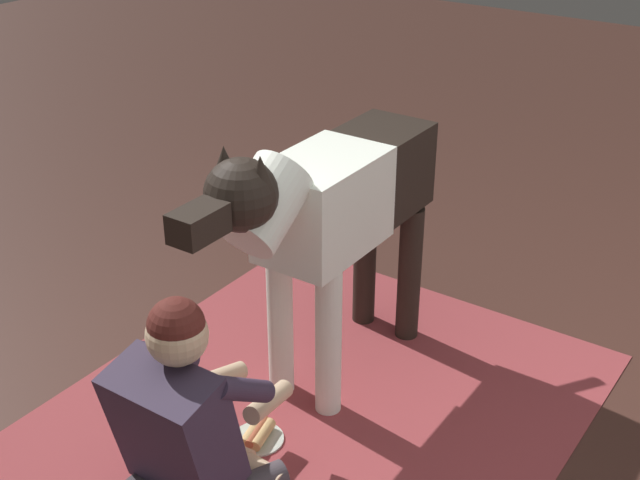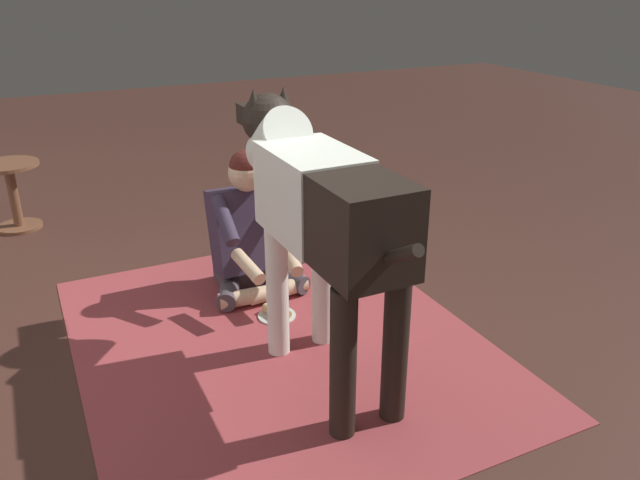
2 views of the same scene
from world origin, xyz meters
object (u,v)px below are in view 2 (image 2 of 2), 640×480
at_px(large_dog, 318,207).
at_px(round_side_table, 12,190).
at_px(hot_dog_on_plate, 277,313).
at_px(person_sitting_on_floor, 250,234).

distance_m(large_dog, round_side_table, 2.89).
bearing_deg(hot_dog_on_plate, large_dog, -179.68).
xyz_separation_m(person_sitting_on_floor, large_dog, (-0.91, -0.01, 0.47)).
distance_m(large_dog, hot_dog_on_plate, 0.95).
bearing_deg(round_side_table, hot_dog_on_plate, -149.05).
distance_m(hot_dog_on_plate, round_side_table, 2.39).
distance_m(person_sitting_on_floor, large_dog, 1.03).
relative_size(hot_dog_on_plate, round_side_table, 0.42).
bearing_deg(hot_dog_on_plate, person_sitting_on_floor, 0.32).
bearing_deg(large_dog, hot_dog_on_plate, 0.32).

